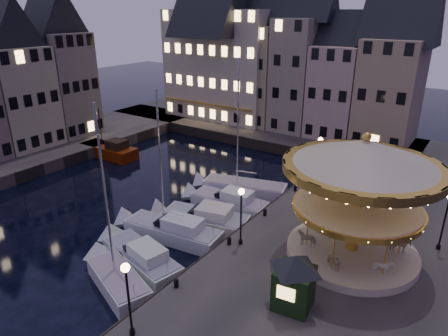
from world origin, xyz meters
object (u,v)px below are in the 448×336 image
Objects in this scene: motorboat_e at (225,201)px; red_fishing_boat at (110,151)px; bollard_a at (176,283)px; motorboat_f at (239,187)px; streetlamp_b at (241,208)px; ticket_kiosk at (295,272)px; carousel at (362,178)px; motorboat_b at (139,256)px; motorboat_a at (115,278)px; bollard_b at (229,240)px; motorboat_d at (200,219)px; streetlamp_c at (319,152)px; bollard_c at (265,212)px; motorboat_c at (169,230)px; streetlamp_a at (128,290)px; streetlamp_d at (446,213)px; bollard_d at (295,188)px.

red_fishing_boat is at bearing 170.43° from motorboat_e.
bollard_a is at bearing -32.63° from red_fishing_boat.
bollard_a is at bearing -70.41° from motorboat_f.
streetlamp_b is 6.70m from ticket_kiosk.
carousel is (11.97, -2.89, 6.17)m from motorboat_e.
streetlamp_b is 7.75m from motorboat_b.
bollard_b is at bearing 54.82° from motorboat_a.
motorboat_b is 0.97× the size of motorboat_d.
streetlamp_c is 0.53× the size of motorboat_e.
motorboat_c is at bearing -136.92° from bollard_c.
motorboat_a is at bearing 147.53° from streetlamp_a.
motorboat_e is at bearing 91.75° from motorboat_d.
streetlamp_c is 18.01m from ticket_kiosk.
motorboat_f is (-0.77, 3.43, -0.11)m from motorboat_e.
motorboat_f reaches higher than streetlamp_d.
motorboat_a reaches higher than motorboat_b.
bollard_b is 0.16× the size of ticket_kiosk.
bollard_d is at bearing 90.00° from bollard_a.
motorboat_c is at bearing -178.70° from bollard_b.
motorboat_c is 2.91m from motorboat_d.
ticket_kiosk is (6.23, -13.60, 1.85)m from bollard_d.
motorboat_e is (-4.66, 6.34, -0.96)m from bollard_b.
motorboat_a reaches higher than streetlamp_b.
motorboat_f is at bearing 172.55° from streetlamp_d.
ticket_kiosk is at bearing -118.16° from streetlamp_d.
streetlamp_d is 12.03m from ticket_kiosk.
motorboat_a is 1.15× the size of carousel.
streetlamp_b is at bearing 5.86° from motorboat_c.
motorboat_d is at bearing -19.99° from red_fishing_boat.
streetlamp_d is at bearing 31.78° from streetlamp_b.
red_fishing_boat is (-23.43, 4.50, -0.91)m from bollard_c.
motorboat_d is (-4.55, -7.86, -0.96)m from bollard_d.
streetlamp_a is 1.00× the size of streetlamp_d.
streetlamp_c is 15.74m from motorboat_c.
bollard_b is (-0.60, -0.50, -2.41)m from streetlamp_b.
streetlamp_c reaches higher than motorboat_b.
streetlamp_b is 2.54m from bollard_b.
motorboat_e is at bearing 166.44° from carousel.
bollard_c is 0.05× the size of motorboat_f.
streetlamp_a is 1.00× the size of streetlamp_b.
motorboat_f is (0.05, 9.89, -0.15)m from motorboat_c.
streetlamp_a is at bearing -81.47° from bollard_a.
streetlamp_d is 6.73m from carousel.
motorboat_a is (-4.44, -0.79, -1.07)m from bollard_a.
streetlamp_c is at bearing 122.44° from carousel.
streetlamp_b is at bearing 38.79° from motorboat_b.
carousel reaches higher than streetlamp_b.
bollard_a is at bearing -129.22° from carousel.
motorboat_f reaches higher than bollard_d.
motorboat_b is at bearing -141.21° from streetlamp_b.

